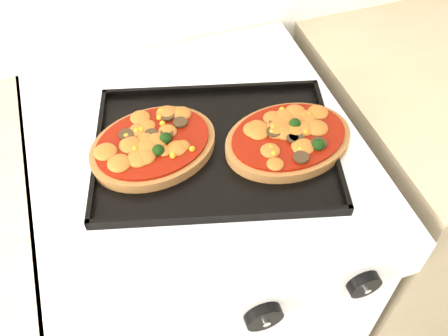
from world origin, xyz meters
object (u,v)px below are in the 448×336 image
object	(u,v)px
stove	(202,264)
pizza_right	(288,138)
baking_tray	(215,147)
pizza_left	(153,144)

from	to	relation	value
stove	pizza_right	bearing A→B (deg)	-25.71
baking_tray	pizza_left	size ratio (longest dim) A/B	1.86
pizza_left	pizza_right	size ratio (longest dim) A/B	0.98
stove	pizza_left	size ratio (longest dim) A/B	4.05
stove	baking_tray	distance (m)	0.47
baking_tray	pizza_right	world-z (taller)	pizza_right
stove	pizza_left	world-z (taller)	pizza_left
stove	pizza_right	xyz separation A→B (m)	(0.15, -0.07, 0.48)
stove	baking_tray	world-z (taller)	baking_tray
baking_tray	pizza_left	xyz separation A→B (m)	(-0.10, 0.03, 0.01)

